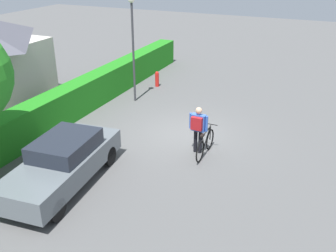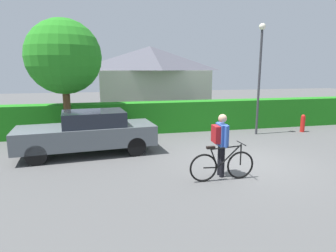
{
  "view_description": "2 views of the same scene",
  "coord_description": "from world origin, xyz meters",
  "px_view_note": "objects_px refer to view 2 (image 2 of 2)",
  "views": [
    {
      "loc": [
        -12.63,
        -4.95,
        6.54
      ],
      "look_at": [
        -1.89,
        -0.17,
        1.17
      ],
      "focal_mm": 41.29,
      "sensor_mm": 36.0,
      "label": 1
    },
    {
      "loc": [
        -4.28,
        -8.02,
        2.87
      ],
      "look_at": [
        -2.27,
        0.56,
        1.14
      ],
      "focal_mm": 31.17,
      "sensor_mm": 36.0,
      "label": 2
    }
  ],
  "objects_px": {
    "parked_car_near": "(88,132)",
    "fire_hydrant": "(303,123)",
    "street_lamp": "(260,65)",
    "tree_kerbside": "(64,57)",
    "person_rider": "(221,139)",
    "bicycle": "(222,165)"
  },
  "relations": [
    {
      "from": "street_lamp",
      "to": "tree_kerbside",
      "type": "height_order",
      "value": "tree_kerbside"
    },
    {
      "from": "parked_car_near",
      "to": "street_lamp",
      "type": "distance_m",
      "value": 7.68
    },
    {
      "from": "tree_kerbside",
      "to": "bicycle",
      "type": "bearing_deg",
      "value": -53.39
    },
    {
      "from": "bicycle",
      "to": "fire_hydrant",
      "type": "height_order",
      "value": "bicycle"
    },
    {
      "from": "fire_hydrant",
      "to": "tree_kerbside",
      "type": "bearing_deg",
      "value": 173.8
    },
    {
      "from": "tree_kerbside",
      "to": "fire_hydrant",
      "type": "height_order",
      "value": "tree_kerbside"
    },
    {
      "from": "bicycle",
      "to": "fire_hydrant",
      "type": "xyz_separation_m",
      "value": [
        6.06,
        4.74,
        0.01
      ]
    },
    {
      "from": "parked_car_near",
      "to": "person_rider",
      "type": "height_order",
      "value": "person_rider"
    },
    {
      "from": "parked_car_near",
      "to": "person_rider",
      "type": "distance_m",
      "value": 4.63
    },
    {
      "from": "bicycle",
      "to": "fire_hydrant",
      "type": "distance_m",
      "value": 7.69
    },
    {
      "from": "parked_car_near",
      "to": "tree_kerbside",
      "type": "distance_m",
      "value": 3.74
    },
    {
      "from": "bicycle",
      "to": "person_rider",
      "type": "bearing_deg",
      "value": 78.31
    },
    {
      "from": "tree_kerbside",
      "to": "parked_car_near",
      "type": "bearing_deg",
      "value": -70.55
    },
    {
      "from": "fire_hydrant",
      "to": "street_lamp",
      "type": "bearing_deg",
      "value": 178.77
    },
    {
      "from": "parked_car_near",
      "to": "fire_hydrant",
      "type": "height_order",
      "value": "parked_car_near"
    },
    {
      "from": "person_rider",
      "to": "street_lamp",
      "type": "relative_size",
      "value": 0.36
    },
    {
      "from": "person_rider",
      "to": "tree_kerbside",
      "type": "relative_size",
      "value": 0.35
    },
    {
      "from": "street_lamp",
      "to": "fire_hydrant",
      "type": "relative_size",
      "value": 5.87
    },
    {
      "from": "bicycle",
      "to": "street_lamp",
      "type": "relative_size",
      "value": 0.37
    },
    {
      "from": "parked_car_near",
      "to": "person_rider",
      "type": "relative_size",
      "value": 2.74
    },
    {
      "from": "parked_car_near",
      "to": "fire_hydrant",
      "type": "xyz_separation_m",
      "value": [
        9.52,
        1.43,
        -0.35
      ]
    },
    {
      "from": "parked_car_near",
      "to": "bicycle",
      "type": "bearing_deg",
      "value": -43.74
    }
  ]
}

